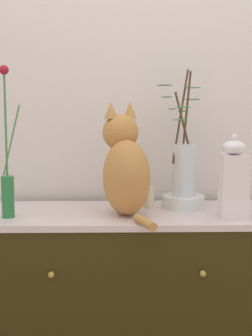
# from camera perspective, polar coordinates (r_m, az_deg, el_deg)

# --- Properties ---
(wall_back) EXTENTS (4.40, 0.08, 2.60)m
(wall_back) POSITION_cam_1_polar(r_m,az_deg,el_deg) (2.19, -0.17, 9.13)
(wall_back) COLOR silver
(wall_back) RESTS_ON ground_plane
(sideboard) EXTENTS (1.25, 0.49, 0.81)m
(sideboard) POSITION_cam_1_polar(r_m,az_deg,el_deg) (2.04, 0.00, -16.48)
(sideboard) COLOR black
(sideboard) RESTS_ON ground_plane
(cat_sitting) EXTENTS (0.25, 0.42, 0.44)m
(cat_sitting) POSITION_cam_1_polar(r_m,az_deg,el_deg) (1.84, -0.10, 0.01)
(cat_sitting) COLOR #B77C3D
(cat_sitting) RESTS_ON sideboard
(vase_slim_green) EXTENTS (0.08, 0.05, 0.58)m
(vase_slim_green) POSITION_cam_1_polar(r_m,az_deg,el_deg) (1.85, -14.27, -1.37)
(vase_slim_green) COLOR #267336
(vase_slim_green) RESTS_ON sideboard
(bowl_porcelain) EXTENTS (0.18, 0.18, 0.05)m
(bowl_porcelain) POSITION_cam_1_polar(r_m,az_deg,el_deg) (2.01, 7.00, -4.08)
(bowl_porcelain) COLOR white
(bowl_porcelain) RESTS_ON sideboard
(vase_glass_clear) EXTENTS (0.19, 0.22, 0.53)m
(vase_glass_clear) POSITION_cam_1_polar(r_m,az_deg,el_deg) (1.98, 7.03, 0.42)
(vase_glass_clear) COLOR silver
(vase_glass_clear) RESTS_ON bowl_porcelain
(jar_lidded_porcelain) EXTENTS (0.10, 0.10, 0.32)m
(jar_lidded_porcelain) POSITION_cam_1_polar(r_m,az_deg,el_deg) (1.83, 12.98, -1.46)
(jar_lidded_porcelain) COLOR white
(jar_lidded_porcelain) RESTS_ON sideboard
(candle_pillar) EXTENTS (0.05, 0.05, 0.10)m
(candle_pillar) POSITION_cam_1_polar(r_m,az_deg,el_deg) (1.99, 2.77, -3.61)
(candle_pillar) COLOR #F2E5BE
(candle_pillar) RESTS_ON sideboard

